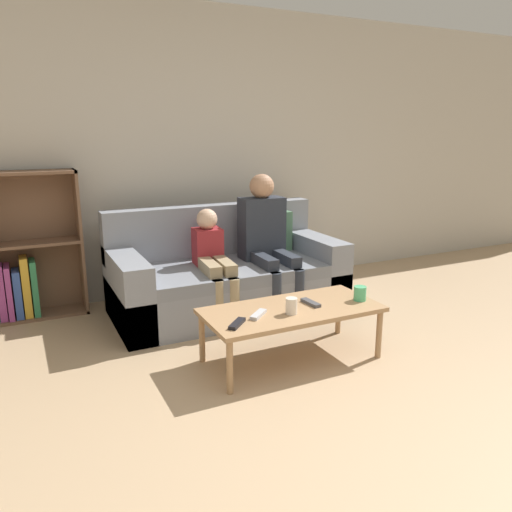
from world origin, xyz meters
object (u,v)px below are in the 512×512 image
(person_adult, at_px, (266,232))
(cup_near, at_px, (360,293))
(coffee_table, at_px, (292,313))
(cup_far, at_px, (291,306))
(tv_remote_0, at_px, (311,303))
(tv_remote_2, at_px, (237,324))
(couch, at_px, (227,277))
(bookshelf, at_px, (26,260))
(tv_remote_1, at_px, (258,314))
(person_child, at_px, (213,258))

(person_adult, bearing_deg, cup_near, -79.39)
(coffee_table, distance_m, person_adult, 1.11)
(person_adult, bearing_deg, cup_far, -107.49)
(tv_remote_0, relative_size, tv_remote_2, 1.12)
(cup_far, relative_size, tv_remote_2, 0.68)
(couch, distance_m, cup_far, 1.20)
(bookshelf, height_order, cup_far, bookshelf)
(couch, xyz_separation_m, cup_far, (-0.05, -1.19, 0.13))
(coffee_table, height_order, cup_near, cup_near)
(bookshelf, bearing_deg, coffee_table, -47.05)
(cup_near, distance_m, tv_remote_1, 0.76)
(bookshelf, bearing_deg, tv_remote_2, -58.32)
(cup_near, xyz_separation_m, tv_remote_0, (-0.35, 0.08, -0.04))
(coffee_table, xyz_separation_m, tv_remote_1, (-0.26, -0.04, 0.04))
(person_adult, height_order, tv_remote_0, person_adult)
(tv_remote_1, bearing_deg, bookshelf, 175.74)
(bookshelf, distance_m, tv_remote_0, 2.36)
(couch, distance_m, bookshelf, 1.65)
(person_adult, distance_m, person_child, 0.53)
(person_child, bearing_deg, person_adult, 12.16)
(tv_remote_1, bearing_deg, cup_near, 45.89)
(couch, height_order, cup_far, couch)
(person_adult, bearing_deg, tv_remote_1, -117.81)
(person_adult, relative_size, cup_near, 11.56)
(cup_far, distance_m, tv_remote_0, 0.23)
(cup_near, xyz_separation_m, tv_remote_1, (-0.76, 0.04, -0.04))
(coffee_table, height_order, cup_far, cup_far)
(bookshelf, relative_size, cup_near, 12.05)
(cup_far, relative_size, tv_remote_0, 0.60)
(person_child, xyz_separation_m, tv_remote_0, (0.33, -0.94, -0.13))
(tv_remote_0, bearing_deg, person_adult, 75.17)
(coffee_table, xyz_separation_m, person_adult, (0.32, 1.01, 0.33))
(tv_remote_2, bearing_deg, bookshelf, 167.11)
(tv_remote_0, bearing_deg, cup_far, -160.13)
(coffee_table, relative_size, person_adult, 1.02)
(person_child, distance_m, cup_far, 1.05)
(tv_remote_2, bearing_deg, person_child, 121.59)
(cup_far, height_order, tv_remote_0, cup_far)
(tv_remote_2, bearing_deg, couch, 115.44)
(couch, relative_size, person_adult, 1.66)
(cup_far, bearing_deg, couch, 87.57)
(cup_far, bearing_deg, person_child, 97.13)
(person_adult, bearing_deg, couch, 166.50)
(couch, xyz_separation_m, tv_remote_1, (-0.26, -1.13, 0.09))
(couch, xyz_separation_m, bookshelf, (-1.54, 0.56, 0.19))
(cup_near, distance_m, tv_remote_0, 0.36)
(person_adult, xyz_separation_m, tv_remote_1, (-0.59, -1.05, -0.28))
(person_adult, distance_m, tv_remote_0, 1.06)
(person_child, distance_m, tv_remote_0, 1.01)
(person_adult, relative_size, tv_remote_0, 6.62)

